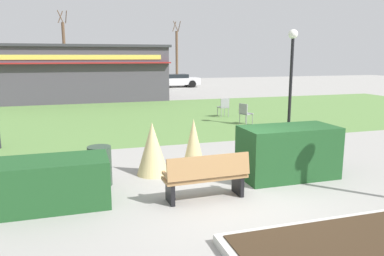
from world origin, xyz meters
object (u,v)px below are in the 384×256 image
at_px(parked_car_east_slot, 176,80).
at_px(tree_left_bg, 177,55).
at_px(park_bench, 206,177).
at_px(cafe_chair_center, 224,106).
at_px(food_kiosk, 83,73).
at_px(lamppost_mid, 292,67).
at_px(parked_car_center_slot, 124,81).
at_px(trash_bin, 100,166).
at_px(tree_right_bg, 65,53).
at_px(parked_car_west_slot, 59,82).
at_px(cafe_chair_east, 245,112).

relative_size(parked_car_east_slot, tree_left_bg, 0.64).
xyz_separation_m(park_bench, cafe_chair_center, (4.20, 9.52, 0.05)).
xyz_separation_m(food_kiosk, cafe_chair_center, (6.16, -9.42, -1.25)).
bearing_deg(lamppost_mid, parked_car_center_slot, 100.88).
height_order(park_bench, trash_bin, park_bench).
bearing_deg(tree_right_bg, parked_car_west_slot, -96.23).
height_order(food_kiosk, cafe_chair_center, food_kiosk).
bearing_deg(food_kiosk, parked_car_center_slot, 65.76).
bearing_deg(cafe_chair_center, parked_car_west_slot, 114.67).
bearing_deg(tree_left_bg, food_kiosk, -124.06).
bearing_deg(park_bench, lamppost_mid, 47.52).
height_order(lamppost_mid, tree_left_bg, tree_left_bg).
distance_m(cafe_chair_east, parked_car_west_slot, 21.15).
bearing_deg(cafe_chair_center, food_kiosk, 123.19).
height_order(parked_car_east_slot, tree_left_bg, tree_left_bg).
relative_size(trash_bin, parked_car_east_slot, 0.21).
bearing_deg(cafe_chair_east, parked_car_west_slot, 112.54).
bearing_deg(park_bench, cafe_chair_east, 59.91).
height_order(cafe_chair_east, tree_left_bg, tree_left_bg).
bearing_deg(tree_left_bg, parked_car_west_slot, -148.81).
bearing_deg(parked_car_west_slot, trash_bin, -85.88).
relative_size(lamppost_mid, parked_car_center_slot, 0.90).
xyz_separation_m(food_kiosk, cafe_chair_east, (6.26, -11.53, -1.25)).
bearing_deg(parked_car_east_slot, cafe_chair_east, -96.13).
xyz_separation_m(trash_bin, parked_car_east_slot, (8.37, 25.45, 0.20)).
bearing_deg(tree_right_bg, parked_car_east_slot, -23.24).
height_order(cafe_chair_center, tree_right_bg, tree_right_bg).
height_order(cafe_chair_east, parked_car_east_slot, parked_car_east_slot).
bearing_deg(park_bench, food_kiosk, 95.93).
bearing_deg(food_kiosk, tree_right_bg, 96.49).
distance_m(cafe_chair_center, tree_left_bg, 25.35).
relative_size(food_kiosk, parked_car_center_slot, 2.51).
height_order(cafe_chair_center, parked_car_west_slot, parked_car_west_slot).
relative_size(cafe_chair_east, tree_right_bg, 0.13).
bearing_deg(parked_car_east_slot, lamppost_mid, -92.10).
distance_m(cafe_chair_east, cafe_chair_center, 2.11).
bearing_deg(cafe_chair_east, trash_bin, -136.68).
distance_m(trash_bin, cafe_chair_center, 10.12).
xyz_separation_m(cafe_chair_center, tree_right_bg, (-7.55, 21.62, 2.60)).
bearing_deg(trash_bin, lamppost_mid, 31.44).
height_order(parked_car_center_slot, parked_car_east_slot, same).
bearing_deg(cafe_chair_east, lamppost_mid, -43.42).
height_order(tree_left_bg, tree_right_bg, tree_right_bg).
bearing_deg(cafe_chair_east, tree_left_bg, 81.20).
bearing_deg(parked_car_west_slot, parked_car_east_slot, -0.02).
xyz_separation_m(cafe_chair_east, parked_car_east_slot, (2.10, 19.53, 0.12)).
distance_m(trash_bin, parked_car_center_slot, 25.70).
xyz_separation_m(food_kiosk, tree_left_bg, (10.44, 15.44, 1.17)).
bearing_deg(cafe_chair_center, parked_car_center_slot, 98.36).
height_order(parked_car_west_slot, parked_car_east_slot, same).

